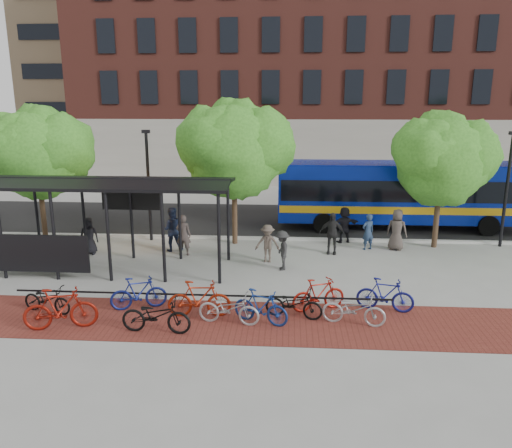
# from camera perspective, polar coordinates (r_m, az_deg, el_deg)

# --- Properties ---
(ground) EXTENTS (160.00, 160.00, 0.00)m
(ground) POSITION_cam_1_polar(r_m,az_deg,el_deg) (19.77, 5.26, -5.04)
(ground) COLOR #9E9E99
(ground) RESTS_ON ground
(asphalt_street) EXTENTS (160.00, 8.00, 0.01)m
(asphalt_street) POSITION_cam_1_polar(r_m,az_deg,el_deg) (27.46, 4.88, 0.44)
(asphalt_street) COLOR black
(asphalt_street) RESTS_ON ground
(curb) EXTENTS (160.00, 0.25, 0.12)m
(curb) POSITION_cam_1_polar(r_m,az_deg,el_deg) (23.57, 5.04, -1.72)
(curb) COLOR #B7B7B2
(curb) RESTS_ON ground
(brick_strip) EXTENTS (24.00, 3.00, 0.01)m
(brick_strip) POSITION_cam_1_polar(r_m,az_deg,el_deg) (15.20, -2.01, -11.07)
(brick_strip) COLOR maroon
(brick_strip) RESTS_ON ground
(bike_rack_rail) EXTENTS (12.00, 0.05, 0.95)m
(bike_rack_rail) POSITION_cam_1_polar(r_m,az_deg,el_deg) (16.18, -6.33, -9.53)
(bike_rack_rail) COLOR black
(bike_rack_rail) RESTS_ON ground
(building_brick) EXTENTS (55.00, 14.00, 20.00)m
(building_brick) POSITION_cam_1_polar(r_m,az_deg,el_deg) (46.05, 17.94, 17.85)
(building_brick) COLOR brown
(building_brick) RESTS_ON ground
(building_tower) EXTENTS (22.00, 22.00, 30.00)m
(building_tower) POSITION_cam_1_polar(r_m,az_deg,el_deg) (61.27, -11.68, 21.83)
(building_tower) COLOR #7A664C
(building_tower) RESTS_ON ground
(bus_shelter) EXTENTS (10.60, 3.07, 3.60)m
(bus_shelter) POSITION_cam_1_polar(r_m,az_deg,el_deg) (20.01, -18.51, 3.40)
(bus_shelter) COLOR black
(bus_shelter) RESTS_ON ground
(tree_a) EXTENTS (4.90, 4.00, 6.18)m
(tree_a) POSITION_cam_1_polar(r_m,az_deg,el_deg) (24.88, -23.57, 7.81)
(tree_a) COLOR #382619
(tree_a) RESTS_ON ground
(tree_b) EXTENTS (5.15, 4.20, 6.47)m
(tree_b) POSITION_cam_1_polar(r_m,az_deg,el_deg) (22.24, -2.27, 8.92)
(tree_b) COLOR #382619
(tree_b) RESTS_ON ground
(tree_c) EXTENTS (4.66, 3.80, 5.92)m
(tree_c) POSITION_cam_1_polar(r_m,az_deg,el_deg) (23.14, 20.66, 7.23)
(tree_c) COLOR #382619
(tree_c) RESTS_ON ground
(lamp_post_left) EXTENTS (0.35, 0.20, 5.12)m
(lamp_post_left) POSITION_cam_1_polar(r_m,az_deg,el_deg) (23.49, -12.19, 4.68)
(lamp_post_left) COLOR black
(lamp_post_left) RESTS_ON ground
(lamp_post_right) EXTENTS (0.35, 0.20, 5.12)m
(lamp_post_right) POSITION_cam_1_polar(r_m,az_deg,el_deg) (24.53, 26.77, 3.87)
(lamp_post_right) COLOR black
(lamp_post_right) RESTS_ON ground
(bus) EXTENTS (12.44, 3.01, 3.36)m
(bus) POSITION_cam_1_polar(r_m,az_deg,el_deg) (26.44, 16.25, 3.65)
(bus) COLOR #081D96
(bus) RESTS_ON ground
(bike_0) EXTENTS (1.76, 0.96, 0.88)m
(bike_0) POSITION_cam_1_polar(r_m,az_deg,el_deg) (16.90, -22.77, -7.94)
(bike_0) COLOR black
(bike_0) RESTS_ON ground
(bike_1) EXTENTS (2.16, 1.08, 1.25)m
(bike_1) POSITION_cam_1_polar(r_m,az_deg,el_deg) (15.54, -21.46, -9.01)
(bike_1) COLOR maroon
(bike_1) RESTS_ON ground
(bike_3) EXTENTS (1.83, 1.05, 1.06)m
(bike_3) POSITION_cam_1_polar(r_m,az_deg,el_deg) (16.26, -13.28, -7.69)
(bike_3) COLOR navy
(bike_3) RESTS_ON ground
(bike_4) EXTENTS (2.04, 0.82, 1.05)m
(bike_4) POSITION_cam_1_polar(r_m,az_deg,el_deg) (14.59, -11.35, -10.20)
(bike_4) COLOR black
(bike_4) RESTS_ON ground
(bike_5) EXTENTS (1.97, 0.69, 1.16)m
(bike_5) POSITION_cam_1_polar(r_m,az_deg,el_deg) (15.37, -6.50, -8.50)
(bike_5) COLOR maroon
(bike_5) RESTS_ON ground
(bike_6) EXTENTS (1.93, 0.92, 0.97)m
(bike_6) POSITION_cam_1_polar(r_m,az_deg,el_deg) (14.88, -3.13, -9.60)
(bike_6) COLOR #9C9C9E
(bike_6) RESTS_ON ground
(bike_7) EXTENTS (1.80, 1.12, 1.05)m
(bike_7) POSITION_cam_1_polar(r_m,az_deg,el_deg) (14.86, 0.55, -9.45)
(bike_7) COLOR navy
(bike_7) RESTS_ON ground
(bike_8) EXTENTS (1.85, 0.97, 0.92)m
(bike_8) POSITION_cam_1_polar(r_m,az_deg,el_deg) (15.29, 4.34, -9.06)
(bike_8) COLOR black
(bike_8) RESTS_ON ground
(bike_9) EXTENTS (1.83, 1.11, 1.06)m
(bike_9) POSITION_cam_1_polar(r_m,az_deg,el_deg) (15.85, 7.15, -8.00)
(bike_9) COLOR maroon
(bike_9) RESTS_ON ground
(bike_10) EXTENTS (1.95, 1.01, 0.97)m
(bike_10) POSITION_cam_1_polar(r_m,az_deg,el_deg) (15.08, 11.11, -9.52)
(bike_10) COLOR #9C9C9E
(bike_10) RESTS_ON ground
(bike_11) EXTENTS (1.84, 0.93, 1.07)m
(bike_11) POSITION_cam_1_polar(r_m,az_deg,el_deg) (16.21, 14.54, -7.83)
(bike_11) COLOR navy
(bike_11) RESTS_ON ground
(pedestrian_0) EXTENTS (0.86, 0.64, 1.60)m
(pedestrian_0) POSITION_cam_1_polar(r_m,az_deg,el_deg) (22.42, -18.54, -1.28)
(pedestrian_0) COLOR black
(pedestrian_0) RESTS_ON ground
(pedestrian_1) EXTENTS (0.66, 0.45, 1.75)m
(pedestrian_1) POSITION_cam_1_polar(r_m,az_deg,el_deg) (21.30, -8.29, -1.25)
(pedestrian_1) COLOR #3F3532
(pedestrian_1) RESTS_ON ground
(pedestrian_2) EXTENTS (1.08, 0.93, 1.94)m
(pedestrian_2) POSITION_cam_1_polar(r_m,az_deg,el_deg) (21.96, -9.60, -0.59)
(pedestrian_2) COLOR #1A233E
(pedestrian_2) RESTS_ON ground
(pedestrian_3) EXTENTS (1.05, 0.66, 1.56)m
(pedestrian_3) POSITION_cam_1_polar(r_m,az_deg,el_deg) (20.21, 1.33, -2.24)
(pedestrian_3) COLOR #4F443A
(pedestrian_3) RESTS_ON ground
(pedestrian_4) EXTENTS (1.10, 0.57, 1.80)m
(pedestrian_4) POSITION_cam_1_polar(r_m,az_deg,el_deg) (21.49, 8.65, -1.06)
(pedestrian_4) COLOR black
(pedestrian_4) RESTS_ON ground
(pedestrian_5) EXTENTS (1.63, 0.99, 1.68)m
(pedestrian_5) POSITION_cam_1_polar(r_m,az_deg,el_deg) (23.32, 10.05, -0.08)
(pedestrian_5) COLOR black
(pedestrian_5) RESTS_ON ground
(pedestrian_6) EXTENTS (1.05, 0.90, 1.83)m
(pedestrian_6) POSITION_cam_1_polar(r_m,az_deg,el_deg) (22.65, 15.79, -0.63)
(pedestrian_6) COLOR #463D38
(pedestrian_6) RESTS_ON ground
(pedestrian_7) EXTENTS (0.69, 0.60, 1.60)m
(pedestrian_7) POSITION_cam_1_polar(r_m,az_deg,el_deg) (22.41, 12.67, -0.89)
(pedestrian_7) COLOR #21334F
(pedestrian_7) RESTS_ON ground
(pedestrian_9) EXTENTS (0.73, 1.08, 1.56)m
(pedestrian_9) POSITION_cam_1_polar(r_m,az_deg,el_deg) (19.33, 2.99, -3.02)
(pedestrian_9) COLOR #262626
(pedestrian_9) RESTS_ON ground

